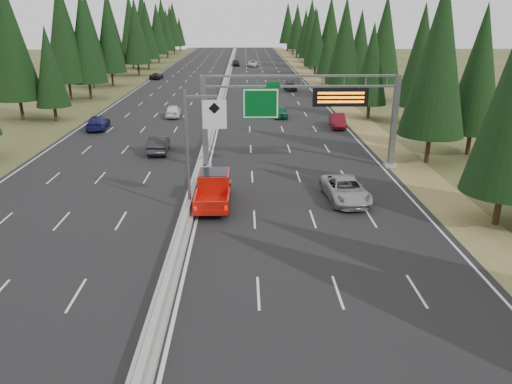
# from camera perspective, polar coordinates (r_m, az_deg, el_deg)

# --- Properties ---
(road) EXTENTS (32.00, 260.00, 0.08)m
(road) POSITION_cam_1_polar(r_m,az_deg,el_deg) (86.95, -3.81, 11.27)
(road) COLOR black
(road) RESTS_ON ground
(shoulder_right) EXTENTS (3.60, 260.00, 0.06)m
(shoulder_right) POSITION_cam_1_polar(r_m,az_deg,el_deg) (88.01, 8.08, 11.21)
(shoulder_right) COLOR olive
(shoulder_right) RESTS_ON ground
(shoulder_left) EXTENTS (3.60, 260.00, 0.06)m
(shoulder_left) POSITION_cam_1_polar(r_m,az_deg,el_deg) (89.48, -15.48, 10.85)
(shoulder_left) COLOR #3D431F
(shoulder_left) RESTS_ON ground
(median_barrier) EXTENTS (0.70, 260.00, 0.85)m
(median_barrier) POSITION_cam_1_polar(r_m,az_deg,el_deg) (86.90, -3.81, 11.51)
(median_barrier) COLOR gray
(median_barrier) RESTS_ON road
(sign_gantry) EXTENTS (16.75, 0.98, 7.80)m
(sign_gantry) POSITION_cam_1_polar(r_m,az_deg,el_deg) (41.82, 5.99, 9.60)
(sign_gantry) COLOR slate
(sign_gantry) RESTS_ON road
(hov_sign_pole) EXTENTS (2.80, 0.50, 8.00)m
(hov_sign_pole) POSITION_cam_1_polar(r_m,az_deg,el_deg) (32.03, -6.84, 5.54)
(hov_sign_pole) COLOR slate
(hov_sign_pole) RESTS_ON road
(tree_row_right) EXTENTS (11.56, 240.89, 18.37)m
(tree_row_right) POSITION_cam_1_polar(r_m,az_deg,el_deg) (79.50, 12.63, 16.47)
(tree_row_right) COLOR black
(tree_row_right) RESTS_ON ground
(tree_row_left) EXTENTS (12.31, 242.35, 18.98)m
(tree_row_left) POSITION_cam_1_polar(r_m,az_deg,el_deg) (91.21, -18.64, 16.64)
(tree_row_left) COLOR black
(tree_row_left) RESTS_ON ground
(silver_minivan) EXTENTS (3.07, 5.90, 1.59)m
(silver_minivan) POSITION_cam_1_polar(r_m,az_deg,el_deg) (35.52, 10.19, 0.28)
(silver_minivan) COLOR #9B9A9E
(silver_minivan) RESTS_ON road
(red_pickup) EXTENTS (2.26, 6.32, 2.06)m
(red_pickup) POSITION_cam_1_polar(r_m,az_deg,el_deg) (34.62, -4.85, 0.62)
(red_pickup) COLOR black
(red_pickup) RESTS_ON road
(car_ahead_green) EXTENTS (1.75, 4.29, 1.46)m
(car_ahead_green) POSITION_cam_1_polar(r_m,az_deg,el_deg) (64.85, 2.80, 9.18)
(car_ahead_green) COLOR #155D3A
(car_ahead_green) RESTS_ON road
(car_ahead_dkred) EXTENTS (1.96, 4.81, 1.55)m
(car_ahead_dkred) POSITION_cam_1_polar(r_m,az_deg,el_deg) (59.40, 9.30, 8.04)
(car_ahead_dkred) COLOR #5D0D16
(car_ahead_dkred) RESTS_ON road
(car_ahead_dkgrey) EXTENTS (2.22, 4.80, 1.36)m
(car_ahead_dkgrey) POSITION_cam_1_polar(r_m,az_deg,el_deg) (89.40, 3.93, 11.95)
(car_ahead_dkgrey) COLOR black
(car_ahead_dkgrey) RESTS_ON road
(car_ahead_white) EXTENTS (2.49, 5.34, 1.48)m
(car_ahead_white) POSITION_cam_1_polar(r_m,az_deg,el_deg) (133.06, -0.37, 14.48)
(car_ahead_white) COLOR silver
(car_ahead_white) RESTS_ON road
(car_ahead_far) EXTENTS (2.09, 4.81, 1.61)m
(car_ahead_far) POSITION_cam_1_polar(r_m,az_deg,el_deg) (134.82, -2.32, 14.55)
(car_ahead_far) COLOR black
(car_ahead_far) RESTS_ON road
(car_onc_near) EXTENTS (1.96, 4.96, 1.61)m
(car_onc_near) POSITION_cam_1_polar(r_m,az_deg,el_deg) (48.40, -11.07, 5.38)
(car_onc_near) COLOR black
(car_onc_near) RESTS_ON road
(car_onc_blue) EXTENTS (2.63, 5.41, 1.52)m
(car_onc_blue) POSITION_cam_1_polar(r_m,az_deg,el_deg) (60.44, -17.63, 7.56)
(car_onc_blue) COLOR navy
(car_onc_blue) RESTS_ON road
(car_onc_white) EXTENTS (2.09, 4.65, 1.55)m
(car_onc_white) POSITION_cam_1_polar(r_m,az_deg,el_deg) (65.80, -9.44, 9.13)
(car_onc_white) COLOR white
(car_onc_white) RESTS_ON road
(car_onc_far) EXTENTS (2.45, 4.76, 1.28)m
(car_onc_far) POSITION_cam_1_polar(r_m,az_deg,el_deg) (107.77, -11.32, 12.89)
(car_onc_far) COLOR black
(car_onc_far) RESTS_ON road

